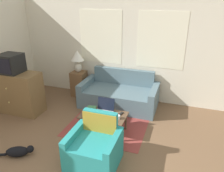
{
  "coord_description": "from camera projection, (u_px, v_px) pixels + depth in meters",
  "views": [
    {
      "loc": [
        1.2,
        -1.33,
        2.51
      ],
      "look_at": [
        -0.16,
        2.66,
        0.75
      ],
      "focal_mm": 35.0,
      "sensor_mm": 36.0,
      "label": 1
    }
  ],
  "objects": [
    {
      "name": "laptop",
      "position": [
        104.0,
        110.0,
        4.27
      ],
      "size": [
        0.35,
        0.32,
        0.26
      ],
      "color": "#B7B7BC",
      "rests_on": "coffee_table"
    },
    {
      "name": "cup_yellow",
      "position": [
        87.0,
        114.0,
        4.12
      ],
      "size": [
        0.1,
        0.1,
        0.1
      ],
      "color": "white",
      "rests_on": "coffee_table"
    },
    {
      "name": "cat_black",
      "position": [
        19.0,
        151.0,
        3.65
      ],
      "size": [
        0.63,
        0.34,
        0.19
      ],
      "rotation": [
        0.0,
        0.0,
        0.42
      ],
      "color": "black",
      "rests_on": "ground_plane"
    },
    {
      "name": "book_red",
      "position": [
        92.0,
        108.0,
        4.4
      ],
      "size": [
        0.21,
        0.2,
        0.04
      ],
      "color": "#3D7A4C",
      "rests_on": "coffee_table"
    },
    {
      "name": "television",
      "position": [
        11.0,
        63.0,
        4.7
      ],
      "size": [
        0.45,
        0.44,
        0.41
      ],
      "color": "black",
      "rests_on": "tv_dresser"
    },
    {
      "name": "side_table",
      "position": [
        79.0,
        83.0,
        5.83
      ],
      "size": [
        0.36,
        0.36,
        0.66
      ],
      "color": "brown",
      "rests_on": "ground_plane"
    },
    {
      "name": "coffee_table",
      "position": [
        104.0,
        117.0,
        4.22
      ],
      "size": [
        0.88,
        0.53,
        0.38
      ],
      "color": "brown",
      "rests_on": "ground_plane"
    },
    {
      "name": "tv_dresser",
      "position": [
        16.0,
        92.0,
        4.96
      ],
      "size": [
        1.19,
        0.52,
        0.95
      ],
      "color": "brown",
      "rests_on": "ground_plane"
    },
    {
      "name": "cup_white",
      "position": [
        87.0,
        110.0,
        4.27
      ],
      "size": [
        0.09,
        0.09,
        0.09
      ],
      "color": "teal",
      "rests_on": "coffee_table"
    },
    {
      "name": "table_lamp",
      "position": [
        78.0,
        59.0,
        5.56
      ],
      "size": [
        0.34,
        0.34,
        0.56
      ],
      "color": "beige",
      "rests_on": "side_table"
    },
    {
      "name": "cup_navy",
      "position": [
        118.0,
        117.0,
        4.05
      ],
      "size": [
        0.09,
        0.09,
        0.07
      ],
      "color": "white",
      "rests_on": "coffee_table"
    },
    {
      "name": "couch",
      "position": [
        120.0,
        95.0,
        5.33
      ],
      "size": [
        1.82,
        0.93,
        0.82
      ],
      "color": "slate",
      "rests_on": "ground_plane"
    },
    {
      "name": "wall_back",
      "position": [
        133.0,
        49.0,
        5.29
      ],
      "size": [
        6.95,
        0.06,
        2.6
      ],
      "color": "silver",
      "rests_on": "ground_plane"
    },
    {
      "name": "armchair",
      "position": [
        95.0,
        148.0,
        3.46
      ],
      "size": [
        0.77,
        0.71,
        0.8
      ],
      "color": "teal",
      "rests_on": "ground_plane"
    },
    {
      "name": "rug",
      "position": [
        113.0,
        117.0,
        4.85
      ],
      "size": [
        1.59,
        2.04,
        0.01
      ],
      "color": "brown",
      "rests_on": "ground_plane"
    },
    {
      "name": "tv_remote",
      "position": [
        121.0,
        114.0,
        4.21
      ],
      "size": [
        0.08,
        0.16,
        0.02
      ],
      "color": "black",
      "rests_on": "coffee_table"
    }
  ]
}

